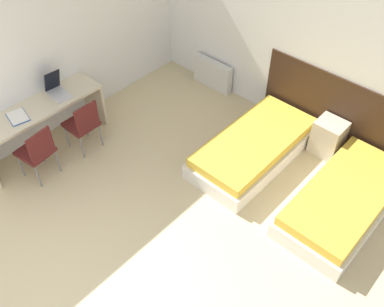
{
  "coord_description": "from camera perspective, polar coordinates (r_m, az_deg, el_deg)",
  "views": [
    {
      "loc": [
        2.61,
        -0.45,
        4.38
      ],
      "look_at": [
        0.0,
        2.41,
        0.55
      ],
      "focal_mm": 40.0,
      "sensor_mm": 36.0,
      "label": 1
    }
  ],
  "objects": [
    {
      "name": "laptop",
      "position": [
        6.35,
        -17.58,
        8.13
      ],
      "size": [
        0.38,
        0.26,
        0.36
      ],
      "rotation": [
        0.0,
        0.0,
        -0.08
      ],
      "color": "silver",
      "rests_on": "desk"
    },
    {
      "name": "chair_near_laptop",
      "position": [
        6.18,
        -14.33,
        3.98
      ],
      "size": [
        0.41,
        0.41,
        0.84
      ],
      "rotation": [
        0.0,
        0.0,
        0.02
      ],
      "color": "#511919",
      "rests_on": "ground_plane"
    },
    {
      "name": "wall_back",
      "position": [
        6.29,
        12.79,
        14.81
      ],
      "size": [
        5.64,
        0.05,
        2.7
      ],
      "color": "white",
      "rests_on": "ground_plane"
    },
    {
      "name": "nightstand",
      "position": [
        6.38,
        17.68,
        2.06
      ],
      "size": [
        0.4,
        0.36,
        0.55
      ],
      "color": "beige",
      "rests_on": "ground_plane"
    },
    {
      "name": "open_notebook",
      "position": [
        6.14,
        -22.2,
        4.56
      ],
      "size": [
        0.37,
        0.3,
        0.02
      ],
      "rotation": [
        0.0,
        0.0,
        -0.21
      ],
      "color": "#1E4793",
      "rests_on": "desk"
    },
    {
      "name": "headboard_panel",
      "position": [
        6.35,
        19.16,
        4.88
      ],
      "size": [
        2.45,
        0.03,
        1.12
      ],
      "color": "#382316",
      "rests_on": "ground_plane"
    },
    {
      "name": "wall_left",
      "position": [
        6.38,
        -17.72,
        14.22
      ],
      "size": [
        0.05,
        5.39,
        2.7
      ],
      "color": "white",
      "rests_on": "ground_plane"
    },
    {
      "name": "desk",
      "position": [
        6.33,
        -19.68,
        4.66
      ],
      "size": [
        0.54,
        1.86,
        0.73
      ],
      "color": "beige",
      "rests_on": "ground_plane"
    },
    {
      "name": "bed_near_door",
      "position": [
        5.74,
        19.63,
        -5.87
      ],
      "size": [
        0.94,
        1.96,
        0.38
      ],
      "color": "silver",
      "rests_on": "ground_plane"
    },
    {
      "name": "chair_near_notebook",
      "position": [
        5.94,
        -19.95,
        0.41
      ],
      "size": [
        0.46,
        0.46,
        0.84
      ],
      "rotation": [
        0.0,
        0.0,
        0.13
      ],
      "color": "#511919",
      "rests_on": "ground_plane"
    },
    {
      "name": "radiator",
      "position": [
        7.37,
        2.78,
        10.55
      ],
      "size": [
        0.75,
        0.12,
        0.5
      ],
      "color": "silver",
      "rests_on": "ground_plane"
    },
    {
      "name": "ground_plane",
      "position": [
        5.12,
        -19.59,
        -18.75
      ],
      "size": [
        20.0,
        20.0,
        0.0
      ],
      "primitive_type": "plane",
      "color": "beige"
    },
    {
      "name": "bed_near_window",
      "position": [
        6.12,
        8.22,
        0.77
      ],
      "size": [
        0.94,
        1.96,
        0.38
      ],
      "color": "silver",
      "rests_on": "ground_plane"
    }
  ]
}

